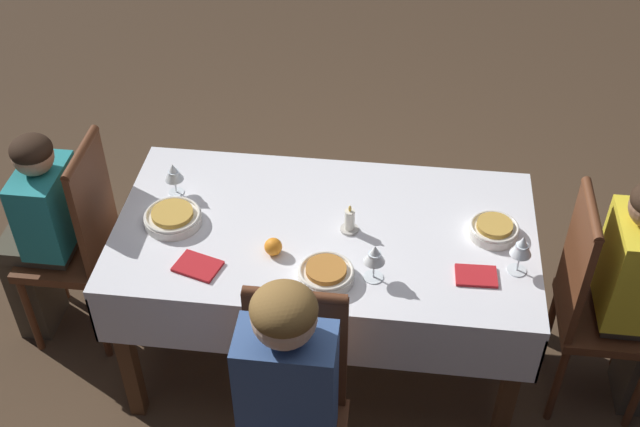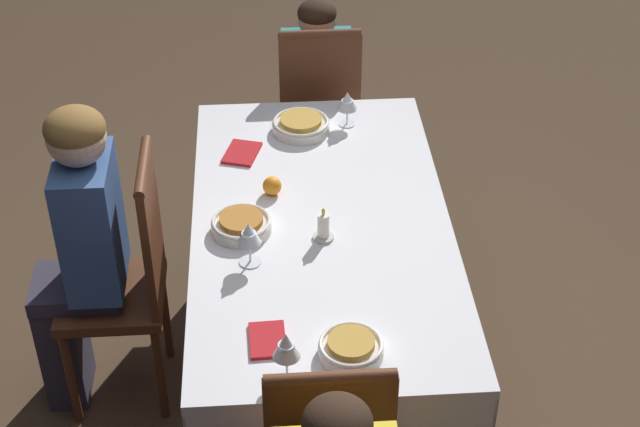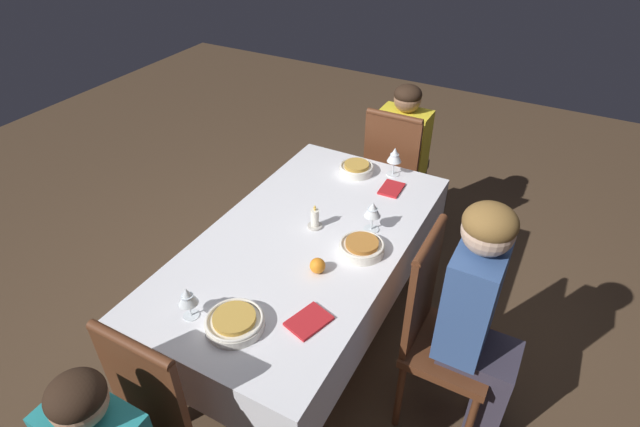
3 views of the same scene
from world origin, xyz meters
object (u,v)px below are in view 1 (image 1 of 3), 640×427
at_px(chair_west, 592,300).
at_px(wine_glass_north, 375,255).
at_px(person_adult_denim, 286,421).
at_px(person_child_teal, 40,230).
at_px(bowl_north, 326,273).
at_px(napkin_red_folded, 198,266).
at_px(dining_table, 325,246).
at_px(candle_centerpiece, 350,222).
at_px(orange_fruit, 273,247).
at_px(person_child_yellow, 639,293).
at_px(bowl_east, 173,217).
at_px(chair_north, 293,408).
at_px(wine_glass_west, 522,247).
at_px(wine_glass_east, 174,173).
at_px(bowl_west, 494,229).
at_px(napkin_spare_side, 476,276).
at_px(chair_east, 79,238).

xyz_separation_m(chair_west, wine_glass_north, (0.83, 0.20, 0.33)).
distance_m(person_adult_denim, person_child_teal, 1.46).
height_order(chair_west, person_child_teal, person_child_teal).
bearing_deg(bowl_north, napkin_red_folded, -0.30).
relative_size(dining_table, wine_glass_north, 10.48).
height_order(wine_glass_north, candle_centerpiece, wine_glass_north).
distance_m(person_adult_denim, bowl_north, 0.56).
xyz_separation_m(bowl_north, orange_fruit, (0.21, -0.11, 0.01)).
bearing_deg(dining_table, candle_centerpiece, 179.83).
bearing_deg(dining_table, bowl_north, 97.42).
xyz_separation_m(person_child_yellow, bowl_east, (1.77, -0.01, 0.19)).
xyz_separation_m(chair_north, chair_west, (-1.06, -0.62, 0.00)).
relative_size(chair_west, person_child_yellow, 0.91).
bearing_deg(bowl_east, person_child_yellow, 179.80).
bearing_deg(dining_table, wine_glass_west, 168.50).
relative_size(chair_west, napkin_red_folded, 5.48).
relative_size(person_child_teal, bowl_east, 4.77).
height_order(bowl_east, wine_glass_east, wine_glass_east).
bearing_deg(wine_glass_north, bowl_west, -147.18).
bearing_deg(candle_centerpiece, napkin_red_folded, 26.73).
xyz_separation_m(candle_centerpiece, napkin_red_folded, (0.52, 0.26, -0.04)).
bearing_deg(chair_west, wine_glass_north, 103.23).
bearing_deg(person_child_teal, orange_fruit, 77.89).
bearing_deg(napkin_red_folded, bowl_north, 179.70).
bearing_deg(candle_centerpiece, napkin_spare_side, 157.56).
relative_size(chair_east, person_adult_denim, 0.83).
distance_m(chair_east, orange_fruit, 0.92).
distance_m(person_child_yellow, bowl_north, 1.19).
xyz_separation_m(chair_north, bowl_north, (-0.06, -0.40, 0.25)).
xyz_separation_m(dining_table, chair_east, (1.03, -0.06, -0.13)).
distance_m(candle_centerpiece, orange_fruit, 0.31).
bearing_deg(napkin_red_folded, dining_table, -148.51).
xyz_separation_m(wine_glass_north, wine_glass_west, (-0.51, -0.10, 0.01)).
distance_m(person_adult_denim, orange_fruit, 0.68).
xyz_separation_m(chair_west, bowl_west, (0.40, -0.08, 0.25)).
bearing_deg(napkin_spare_side, wine_glass_east, -15.94).
bearing_deg(person_child_yellow, bowl_north, 100.89).
bearing_deg(chair_north, chair_west, 30.38).
xyz_separation_m(dining_table, chair_west, (-1.03, 0.04, -0.13)).
height_order(chair_west, wine_glass_east, chair_west).
distance_m(person_child_teal, bowl_east, 0.66).
height_order(person_child_teal, bowl_north, person_child_teal).
bearing_deg(orange_fruit, bowl_east, -16.63).
height_order(dining_table, bowl_north, bowl_north).
bearing_deg(napkin_spare_side, orange_fruit, -2.76).
height_order(wine_glass_west, napkin_red_folded, wine_glass_west).
relative_size(chair_north, bowl_east, 4.60).
relative_size(bowl_north, wine_glass_north, 1.31).
distance_m(person_child_yellow, bowl_east, 1.78).
xyz_separation_m(person_child_teal, wine_glass_east, (-0.58, -0.08, 0.29)).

